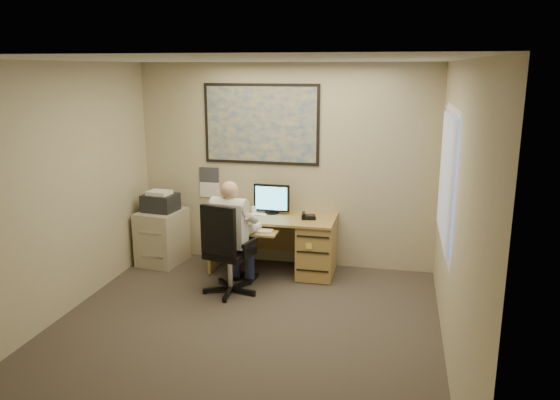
% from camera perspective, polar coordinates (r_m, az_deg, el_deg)
% --- Properties ---
extents(room_shell, '(4.00, 4.50, 2.70)m').
position_cam_1_polar(room_shell, '(5.16, -4.70, -0.74)').
color(room_shell, '#38322C').
rests_on(room_shell, ground).
extents(desk, '(1.60, 0.97, 1.13)m').
position_cam_1_polar(desk, '(7.13, 1.96, -4.21)').
color(desk, '#A88748').
rests_on(desk, ground).
extents(world_map, '(1.56, 0.03, 1.06)m').
position_cam_1_polar(world_map, '(7.27, -1.99, 7.91)').
color(world_map, '#1E4C93').
rests_on(world_map, room_shell).
extents(wall_calendar, '(0.28, 0.01, 0.42)m').
position_cam_1_polar(wall_calendar, '(7.62, -7.39, 1.84)').
color(wall_calendar, white).
rests_on(wall_calendar, room_shell).
extents(window_blinds, '(0.06, 1.40, 1.30)m').
position_cam_1_polar(window_blinds, '(5.69, 17.10, 2.13)').
color(window_blinds, beige).
rests_on(window_blinds, room_shell).
extents(filing_cabinet, '(0.60, 0.69, 1.02)m').
position_cam_1_polar(filing_cabinet, '(7.66, -12.22, -3.28)').
color(filing_cabinet, '#AFA68D').
rests_on(filing_cabinet, ground).
extents(office_chair, '(0.80, 0.80, 1.12)m').
position_cam_1_polar(office_chair, '(6.52, -5.26, -7.05)').
color(office_chair, black).
rests_on(office_chair, ground).
extents(person, '(0.63, 0.84, 1.35)m').
position_cam_1_polar(person, '(6.49, -5.22, -3.90)').
color(person, silver).
rests_on(person, office_chair).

